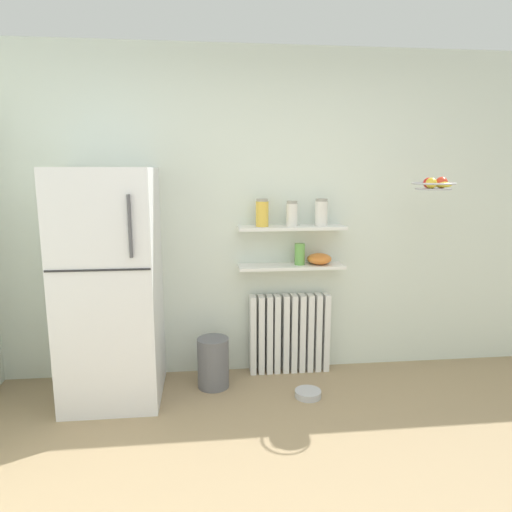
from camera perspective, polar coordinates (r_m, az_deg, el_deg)
name	(u,v)px	position (r m, az deg, el deg)	size (l,w,h in m)	color
ground_plane	(317,484)	(2.79, 7.52, -26.17)	(7.04, 7.04, 0.00)	#9E8460
back_wall	(275,215)	(3.77, 2.41, 5.05)	(7.04, 0.10, 2.60)	silver
refrigerator	(111,286)	(3.48, -17.54, -3.58)	(0.67, 0.74, 1.68)	silver
radiator	(290,333)	(3.88, 4.17, -9.54)	(0.66, 0.12, 0.66)	white
wall_shelf_lower	(291,266)	(3.69, 4.38, -1.28)	(0.85, 0.22, 0.03)	white
wall_shelf_upper	(292,228)	(3.64, 4.45, 3.53)	(0.85, 0.22, 0.03)	white
storage_jar_0	(262,213)	(3.59, 0.77, 5.37)	(0.10, 0.10, 0.22)	yellow
storage_jar_1	(292,214)	(3.63, 4.47, 5.24)	(0.09, 0.09, 0.20)	silver
storage_jar_2	(321,212)	(3.68, 8.09, 5.37)	(0.10, 0.10, 0.21)	silver
vase	(300,254)	(3.69, 5.43, 0.23)	(0.08, 0.08, 0.17)	#66A84C
shelf_bowl	(319,259)	(3.73, 7.85, -0.35)	(0.20, 0.20, 0.09)	orange
trash_bin	(213,363)	(3.67, -5.32, -13.00)	(0.24, 0.24, 0.39)	slate
pet_food_bowl	(308,394)	(3.60, 6.45, -16.58)	(0.20, 0.20, 0.05)	#B7B7BC
hanging_fruit_basket	(435,184)	(3.61, 21.23, 8.29)	(0.31, 0.31, 0.09)	#B2B2B7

